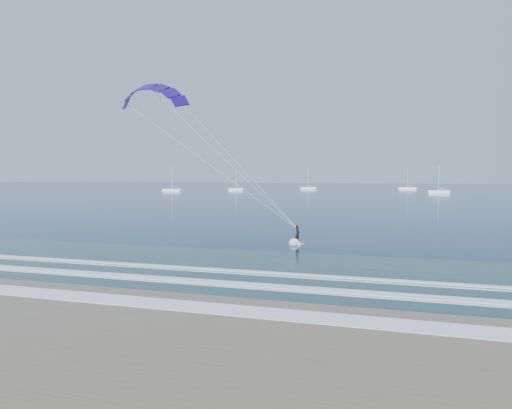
{
  "coord_description": "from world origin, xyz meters",
  "views": [
    {
      "loc": [
        18.33,
        -23.16,
        7.27
      ],
      "look_at": [
        4.72,
        22.42,
        4.32
      ],
      "focal_mm": 32.0,
      "sensor_mm": 36.0,
      "label": 1
    }
  ],
  "objects_px": {
    "sailboat_0": "(172,190)",
    "sailboat_3": "(439,192)",
    "sailboat_4": "(407,188)",
    "sailboat_2": "(308,188)",
    "sailboat_1": "(236,189)",
    "kitesurfer_rig": "(224,158)"
  },
  "relations": [
    {
      "from": "sailboat_3",
      "to": "sailboat_0",
      "type": "bearing_deg",
      "value": -174.92
    },
    {
      "from": "kitesurfer_rig",
      "to": "sailboat_4",
      "type": "xyz_separation_m",
      "value": [
        25.1,
        220.61,
        -8.44
      ]
    },
    {
      "from": "kitesurfer_rig",
      "to": "sailboat_1",
      "type": "bearing_deg",
      "value": 108.72
    },
    {
      "from": "sailboat_2",
      "to": "sailboat_0",
      "type": "bearing_deg",
      "value": -136.25
    },
    {
      "from": "sailboat_4",
      "to": "sailboat_0",
      "type": "bearing_deg",
      "value": -148.68
    },
    {
      "from": "kitesurfer_rig",
      "to": "sailboat_0",
      "type": "distance_m",
      "value": 175.79
    },
    {
      "from": "sailboat_0",
      "to": "sailboat_2",
      "type": "xyz_separation_m",
      "value": [
        56.71,
        54.28,
        -0.01
      ]
    },
    {
      "from": "sailboat_1",
      "to": "sailboat_3",
      "type": "bearing_deg",
      "value": -6.21
    },
    {
      "from": "sailboat_1",
      "to": "sailboat_4",
      "type": "bearing_deg",
      "value": 28.42
    },
    {
      "from": "sailboat_0",
      "to": "sailboat_3",
      "type": "bearing_deg",
      "value": 5.08
    },
    {
      "from": "sailboat_2",
      "to": "sailboat_3",
      "type": "relative_size",
      "value": 0.97
    },
    {
      "from": "sailboat_1",
      "to": "sailboat_2",
      "type": "height_order",
      "value": "sailboat_2"
    },
    {
      "from": "sailboat_0",
      "to": "sailboat_4",
      "type": "relative_size",
      "value": 1.0
    },
    {
      "from": "sailboat_2",
      "to": "sailboat_4",
      "type": "bearing_deg",
      "value": 13.25
    },
    {
      "from": "sailboat_3",
      "to": "kitesurfer_rig",
      "type": "bearing_deg",
      "value": -102.36
    },
    {
      "from": "sailboat_0",
      "to": "sailboat_1",
      "type": "height_order",
      "value": "sailboat_0"
    },
    {
      "from": "sailboat_0",
      "to": "sailboat_4",
      "type": "xyz_separation_m",
      "value": [
        109.75,
        66.77,
        -0.0
      ]
    },
    {
      "from": "kitesurfer_rig",
      "to": "sailboat_3",
      "type": "xyz_separation_m",
      "value": [
        36.05,
        164.57,
        -8.45
      ]
    },
    {
      "from": "kitesurfer_rig",
      "to": "sailboat_0",
      "type": "xyz_separation_m",
      "value": [
        -84.65,
        153.84,
        -8.44
      ]
    },
    {
      "from": "sailboat_3",
      "to": "sailboat_4",
      "type": "xyz_separation_m",
      "value": [
        -10.96,
        56.04,
        0.0
      ]
    },
    {
      "from": "sailboat_0",
      "to": "sailboat_2",
      "type": "distance_m",
      "value": 78.5
    },
    {
      "from": "sailboat_0",
      "to": "sailboat_1",
      "type": "bearing_deg",
      "value": 39.76
    }
  ]
}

